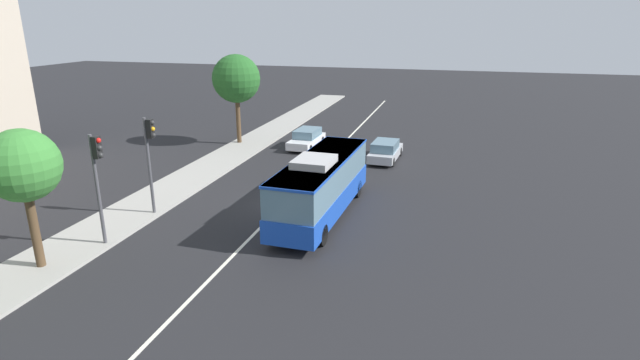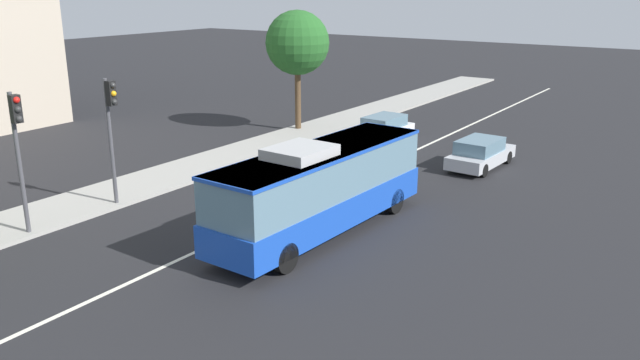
% 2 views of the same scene
% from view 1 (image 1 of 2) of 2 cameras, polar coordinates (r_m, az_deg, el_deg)
% --- Properties ---
extents(ground_plane, '(160.00, 160.00, 0.00)m').
position_cam_1_polar(ground_plane, '(27.84, -4.22, -2.80)').
color(ground_plane, black).
extents(sidewalk_kerb, '(80.00, 3.31, 0.14)m').
position_cam_1_polar(sidewalk_kerb, '(30.96, -17.07, -1.26)').
color(sidewalk_kerb, '#9E9B93').
rests_on(sidewalk_kerb, ground_plane).
extents(lane_centre_line, '(76.00, 0.16, 0.01)m').
position_cam_1_polar(lane_centre_line, '(27.84, -4.22, -2.79)').
color(lane_centre_line, silver).
rests_on(lane_centre_line, ground_plane).
extents(transit_bus, '(10.08, 2.86, 3.46)m').
position_cam_1_polar(transit_bus, '(25.58, 0.15, -0.36)').
color(transit_bus, '#1947B7').
rests_on(transit_bus, ground_plane).
extents(sedan_white, '(4.58, 2.00, 1.46)m').
position_cam_1_polar(sedan_white, '(39.93, -1.54, 4.79)').
color(sedan_white, white).
rests_on(sedan_white, ground_plane).
extents(sedan_silver, '(4.58, 2.02, 1.46)m').
position_cam_1_polar(sedan_silver, '(36.47, 7.51, 3.35)').
color(sedan_silver, '#B7BABF').
rests_on(sedan_silver, ground_plane).
extents(traffic_light_near_corner, '(0.33, 0.62, 5.20)m').
position_cam_1_polar(traffic_light_near_corner, '(26.62, -18.94, 3.31)').
color(traffic_light_near_corner, '#47474C').
rests_on(traffic_light_near_corner, ground_plane).
extents(traffic_light_mid_block, '(0.34, 0.62, 5.20)m').
position_cam_1_polar(traffic_light_mid_block, '(23.64, -24.18, 0.90)').
color(traffic_light_mid_block, '#47474C').
rests_on(traffic_light_mid_block, ground_plane).
extents(street_tree_kerbside_centre, '(3.83, 3.83, 7.25)m').
position_cam_1_polar(street_tree_kerbside_centre, '(40.82, -9.60, 11.38)').
color(street_tree_kerbside_centre, '#4C3823').
rests_on(street_tree_kerbside_centre, ground_plane).
extents(street_tree_kerbside_right, '(2.89, 2.89, 5.91)m').
position_cam_1_polar(street_tree_kerbside_right, '(22.47, -31.01, 1.32)').
color(street_tree_kerbside_right, '#4C3823').
rests_on(street_tree_kerbside_right, ground_plane).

